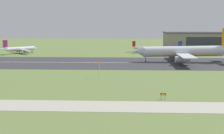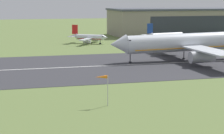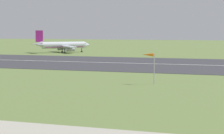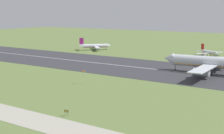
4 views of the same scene
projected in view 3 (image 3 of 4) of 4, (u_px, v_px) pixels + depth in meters
The scene contains 5 objects.
ground_plane at pixel (112, 93), 66.84m from camera, with size 671.49×671.49×0.00m, color olive.
runway_strip at pixel (178, 64), 120.19m from camera, with size 431.49×50.90×0.06m, color #333338.
runway_centreline at pixel (178, 64), 120.18m from camera, with size 388.34×0.70×0.01m, color silver.
airplane_parked_west at pixel (63, 45), 183.01m from camera, with size 22.24×22.25×9.28m.
windsock_pole at pixel (149, 56), 77.44m from camera, with size 2.38×0.81×5.49m.
Camera 3 is at (21.43, -6.12, 9.66)m, focal length 70.00 mm.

